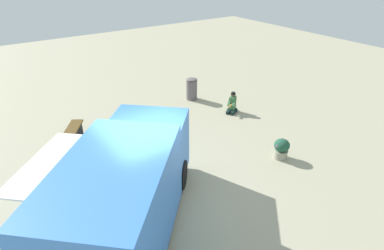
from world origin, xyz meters
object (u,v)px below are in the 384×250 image
at_px(person_customer, 232,104).
at_px(trash_bin, 192,89).
at_px(food_truck, 127,191).
at_px(planter_flowering_far, 281,148).
at_px(plaza_bench, 71,134).

xyz_separation_m(person_customer, trash_bin, (2.00, 0.60, 0.17)).
distance_m(food_truck, trash_bin, 7.85).
xyz_separation_m(planter_flowering_far, trash_bin, (5.45, -0.38, 0.13)).
bearing_deg(planter_flowering_far, person_customer, -15.87).
xyz_separation_m(planter_flowering_far, plaza_bench, (4.62, 5.08, 0.01)).
distance_m(person_customer, planter_flowering_far, 3.58).
distance_m(food_truck, plaza_bench, 4.75).
bearing_deg(plaza_bench, person_customer, -100.97).
relative_size(plaza_bench, trash_bin, 1.70).
bearing_deg(food_truck, trash_bin, -45.07).
bearing_deg(plaza_bench, planter_flowering_far, -132.30).
bearing_deg(planter_flowering_far, plaza_bench, 47.70).
height_order(planter_flowering_far, plaza_bench, planter_flowering_far).
relative_size(food_truck, person_customer, 6.02).
distance_m(food_truck, planter_flowering_far, 5.21).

